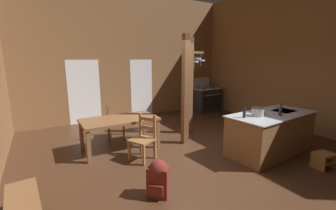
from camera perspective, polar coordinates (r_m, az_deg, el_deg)
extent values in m
cube|color=#422819|center=(5.17, 7.65, -12.84)|extent=(8.10, 8.56, 0.10)
cube|color=brown|center=(8.18, -9.53, 12.00)|extent=(8.10, 0.14, 4.30)
cube|color=brown|center=(7.61, 31.28, 10.52)|extent=(0.14, 8.56, 4.30)
cube|color=white|center=(7.74, -20.48, 3.08)|extent=(1.00, 0.01, 2.05)
cube|color=white|center=(8.32, -6.73, 4.29)|extent=(0.84, 0.01, 2.05)
cube|color=brown|center=(5.59, 24.61, -6.54)|extent=(2.16, 1.06, 0.88)
cube|color=#A8AAB2|center=(5.47, 25.02, -2.03)|extent=(2.23, 1.12, 0.02)
cube|color=black|center=(5.87, 27.37, -1.27)|extent=(0.55, 0.44, 0.00)
cube|color=black|center=(5.93, 20.69, -9.21)|extent=(1.99, 0.19, 0.10)
cube|color=black|center=(9.20, 9.37, 1.31)|extent=(1.17, 0.86, 0.90)
cube|color=black|center=(8.95, 11.10, 0.75)|extent=(0.93, 0.10, 0.52)
cylinder|color=#A8AAB2|center=(8.88, 11.30, 2.50)|extent=(0.82, 0.10, 0.02)
cube|color=#A8AAB2|center=(9.13, 9.47, 4.18)|extent=(1.21, 0.90, 0.03)
cube|color=#A8AAB2|center=(9.36, 7.95, 5.67)|extent=(1.14, 0.15, 0.40)
cylinder|color=black|center=(9.20, 11.24, 4.29)|extent=(0.22, 0.22, 0.01)
cylinder|color=black|center=(8.85, 9.04, 4.08)|extent=(0.22, 0.22, 0.01)
cylinder|color=black|center=(9.41, 9.88, 4.50)|extent=(0.22, 0.22, 0.01)
cylinder|color=black|center=(9.06, 7.69, 4.30)|extent=(0.22, 0.22, 0.01)
cylinder|color=black|center=(9.11, 12.70, 3.43)|extent=(0.05, 0.03, 0.04)
cylinder|color=black|center=(8.95, 11.76, 3.32)|extent=(0.05, 0.03, 0.04)
cylinder|color=black|center=(8.79, 10.79, 3.21)|extent=(0.05, 0.03, 0.04)
cylinder|color=black|center=(8.63, 9.78, 3.10)|extent=(0.05, 0.03, 0.04)
cube|color=brown|center=(6.25, 5.49, 4.65)|extent=(0.16, 0.16, 2.65)
cube|color=brown|center=(6.35, 7.03, 13.10)|extent=(0.56, 0.16, 0.06)
cylinder|color=#A8AAB2|center=(6.33, 6.84, 12.08)|extent=(0.01, 0.01, 0.23)
cylinder|color=#A8AAB2|center=(6.33, 6.81, 10.87)|extent=(0.22, 0.22, 0.04)
cylinder|color=#A8AAB2|center=(6.33, 6.79, 10.15)|extent=(0.02, 0.02, 0.14)
cylinder|color=#A8AAB2|center=(6.42, 7.62, 12.42)|extent=(0.01, 0.01, 0.14)
cylinder|color=#A8AAB2|center=(6.42, 7.60, 11.60)|extent=(0.21, 0.21, 0.04)
cylinder|color=#A8AAB2|center=(6.42, 7.58, 10.88)|extent=(0.02, 0.02, 0.14)
cylinder|color=#A8AAB2|center=(6.50, 8.37, 12.17)|extent=(0.01, 0.01, 0.19)
cylinder|color=#A8AAB2|center=(6.50, 8.34, 11.14)|extent=(0.26, 0.26, 0.04)
cylinder|color=#A8AAB2|center=(6.51, 8.32, 10.43)|extent=(0.02, 0.02, 0.14)
cube|color=brown|center=(5.44, 4.44, 3.61)|extent=(0.14, 0.14, 2.65)
cube|color=olive|center=(5.37, 34.88, -10.15)|extent=(0.39, 0.32, 0.04)
cube|color=olive|center=(5.30, 33.75, -12.06)|extent=(0.07, 0.28, 0.26)
cube|color=olive|center=(5.56, 35.59, -11.22)|extent=(0.07, 0.28, 0.26)
cube|color=olive|center=(5.42, 34.70, -11.60)|extent=(0.35, 0.32, 0.03)
cube|color=brown|center=(5.29, -12.22, -3.66)|extent=(1.70, 0.91, 0.06)
cube|color=brown|center=(5.59, -21.10, -7.34)|extent=(0.08, 0.08, 0.68)
cube|color=brown|center=(6.02, -6.10, -5.24)|extent=(0.08, 0.08, 0.68)
cube|color=brown|center=(4.87, -19.50, -10.07)|extent=(0.08, 0.08, 0.68)
cube|color=brown|center=(5.35, -2.59, -7.37)|extent=(0.08, 0.08, 0.68)
cube|color=olive|center=(4.75, -6.59, -8.83)|extent=(0.59, 0.59, 0.04)
cube|color=olive|center=(4.59, -6.17, -12.63)|extent=(0.07, 0.07, 0.41)
cube|color=olive|center=(4.82, -9.77, -11.51)|extent=(0.07, 0.07, 0.41)
cube|color=olive|center=(4.76, -3.35, -8.13)|extent=(0.07, 0.07, 0.95)
cube|color=olive|center=(4.98, -6.92, -7.28)|extent=(0.07, 0.07, 0.95)
cube|color=olive|center=(4.76, -5.26, -3.55)|extent=(0.20, 0.36, 0.07)
cube|color=olive|center=(4.82, -5.22, -5.73)|extent=(0.20, 0.36, 0.07)
cube|color=olive|center=(6.18, -13.09, -4.17)|extent=(0.55, 0.55, 0.04)
cube|color=olive|center=(6.43, -11.29, -5.56)|extent=(0.06, 0.06, 0.41)
cube|color=olive|center=(6.07, -11.19, -6.62)|extent=(0.06, 0.06, 0.41)
cube|color=olive|center=(6.36, -14.81, -3.39)|extent=(0.06, 0.06, 0.95)
cube|color=olive|center=(5.99, -14.94, -4.32)|extent=(0.06, 0.06, 0.95)
cube|color=olive|center=(6.09, -15.05, -0.53)|extent=(0.15, 0.37, 0.07)
cube|color=olive|center=(6.13, -14.96, -2.26)|extent=(0.15, 0.37, 0.07)
cube|color=brown|center=(3.33, -33.04, -20.45)|extent=(0.44, 1.21, 0.04)
cube|color=brown|center=(3.90, -32.94, -19.29)|extent=(0.31, 0.08, 0.40)
cube|color=maroon|center=(3.64, -2.47, -18.85)|extent=(0.38, 0.38, 0.48)
cube|color=maroon|center=(3.57, -3.07, -20.87)|extent=(0.20, 0.20, 0.17)
cylinder|color=black|center=(3.72, -0.41, -18.09)|extent=(0.06, 0.06, 0.38)
cylinder|color=black|center=(3.77, -3.39, -17.72)|extent=(0.06, 0.06, 0.38)
sphere|color=maroon|center=(3.53, -2.50, -15.78)|extent=(0.38, 0.38, 0.27)
cylinder|color=#A8AAB2|center=(5.08, 21.85, -1.66)|extent=(0.25, 0.25, 0.17)
cylinder|color=black|center=(5.06, 21.92, -0.68)|extent=(0.25, 0.25, 0.01)
cylinder|color=#A8AAB2|center=(4.97, 20.91, -1.38)|extent=(0.05, 0.02, 0.02)
cylinder|color=#A8AAB2|center=(5.18, 22.82, -1.01)|extent=(0.05, 0.02, 0.02)
cylinder|color=#B2A893|center=(5.38, 22.39, -1.57)|extent=(0.18, 0.18, 0.06)
cylinder|color=black|center=(5.38, 22.42, -1.24)|extent=(0.14, 0.14, 0.00)
cylinder|color=#1E2328|center=(5.28, 26.64, -1.41)|extent=(0.07, 0.07, 0.20)
cylinder|color=#1E2328|center=(5.26, 26.78, 0.02)|extent=(0.03, 0.03, 0.07)
cylinder|color=#1E2328|center=(4.83, 18.81, -1.99)|extent=(0.06, 0.06, 0.19)
cylinder|color=#1E2328|center=(4.81, 18.91, -0.53)|extent=(0.02, 0.02, 0.07)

